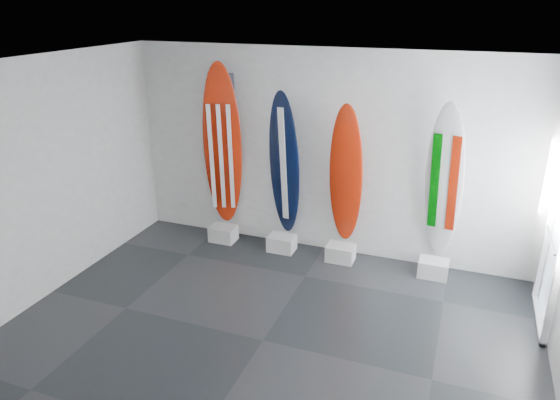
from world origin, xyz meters
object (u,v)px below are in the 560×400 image
at_px(surfboard_italy, 444,183).
at_px(surfboard_usa, 223,147).
at_px(surfboard_navy, 284,165).
at_px(surfboard_swiss, 346,176).

bearing_deg(surfboard_italy, surfboard_usa, -169.79).
height_order(surfboard_usa, surfboard_navy, surfboard_usa).
bearing_deg(surfboard_navy, surfboard_italy, 11.22).
bearing_deg(surfboard_swiss, surfboard_italy, -0.01).
relative_size(surfboard_usa, surfboard_swiss, 1.22).
bearing_deg(surfboard_usa, surfboard_navy, -17.27).
distance_m(surfboard_usa, surfboard_swiss, 1.93).
distance_m(surfboard_swiss, surfboard_italy, 1.32).
xyz_separation_m(surfboard_usa, surfboard_swiss, (1.91, 0.00, -0.23)).
xyz_separation_m(surfboard_swiss, surfboard_italy, (1.32, 0.00, 0.06)).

